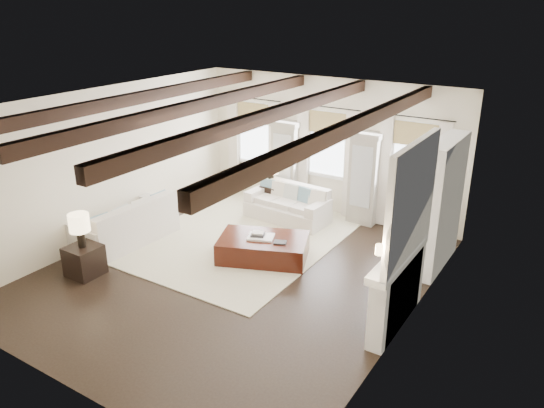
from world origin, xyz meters
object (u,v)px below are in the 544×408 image
Objects in this scene: sofa_back at (289,206)px; side_table_back at (271,198)px; side_table_front at (84,261)px; ottoman at (263,248)px; sofa_left at (127,227)px.

sofa_back is 0.73m from side_table_back.
side_table_back reaches higher than side_table_front.
sofa_back reaches higher than ottoman.
sofa_left reaches higher than side_table_back.
sofa_back is 0.89× the size of sofa_left.
sofa_back reaches higher than side_table_back.
sofa_back is 4.70m from side_table_front.
sofa_left reaches higher than side_table_front.
ottoman is (0.61, -2.00, -0.11)m from sofa_back.
sofa_back is at bearing 53.13° from sofa_left.
ottoman is 2.73× the size of side_table_back.
side_table_back is (1.18, 4.61, 0.03)m from side_table_front.
ottoman is 2.62m from side_table_back.
sofa_back is 3.15× the size of side_table_back.
side_table_back is at bearing 64.60° from sofa_left.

